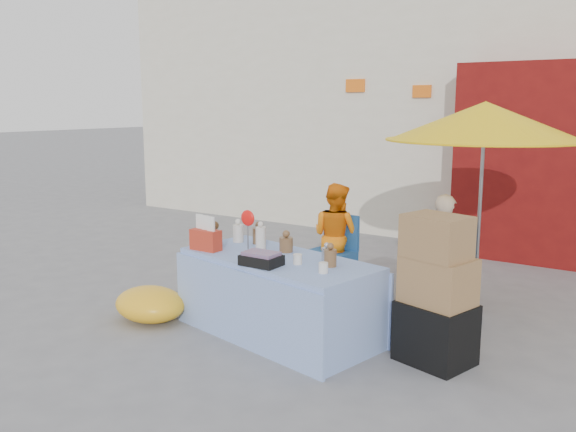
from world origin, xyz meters
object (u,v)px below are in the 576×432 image
Objects in this scene: vendor_beige at (443,251)px; vendor_orange at (336,236)px; chair_right at (437,286)px; umbrella at (485,122)px; market_table at (278,295)px; chair_left at (329,268)px; box_stack at (437,296)px.

vendor_orange is at bearing 9.08° from vendor_beige.
umbrella reaches higher than chair_right.
umbrella is at bearing 64.96° from market_table.
vendor_orange is 0.57× the size of umbrella.
box_stack is at bearing -26.88° from chair_left.
chair_right is at bearing -136.29° from umbrella.
chair_left is 2.27m from umbrella.
umbrella reaches higher than market_table.
chair_right is 0.36m from vendor_beige.
chair_left is at bearing 112.67° from market_table.
chair_left is 0.72× the size of vendor_beige.
vendor_beige is (1.25, 0.13, 0.34)m from chair_left.
chair_left is 0.70× the size of box_stack.
box_stack is at bearing 116.62° from vendor_beige.
umbrella is (0.30, 0.15, 1.30)m from vendor_beige.
market_table is 1.71× the size of vendor_beige.
market_table is at bearing -69.99° from chair_left.
vendor_orange is 0.99× the size of box_stack.
vendor_orange reaches higher than market_table.
chair_left is 0.37m from vendor_orange.
vendor_beige is 1.34m from umbrella.
box_stack is (0.43, -1.35, -0.03)m from vendor_beige.
chair_right is at bearing 109.23° from box_stack.
chair_left and chair_right have the same top height.
box_stack is at bearing -61.68° from chair_right.
market_table is 1.73m from chair_right.
chair_right is (0.98, 1.42, -0.12)m from market_table.
chair_right is 0.41× the size of umbrella.
vendor_beige is at bearing 15.23° from chair_left.
box_stack reaches higher than vendor_orange.
vendor_orange is at bearing 100.14° from chair_left.
chair_left is at bearing -170.92° from chair_right.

